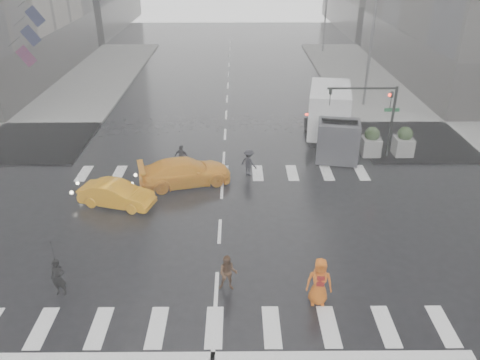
{
  "coord_description": "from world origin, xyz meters",
  "views": [
    {
      "loc": [
        0.81,
        -18.09,
        12.05
      ],
      "look_at": [
        0.96,
        2.0,
        1.62
      ],
      "focal_mm": 35.0,
      "sensor_mm": 36.0,
      "label": 1
    }
  ],
  "objects_px": {
    "taxi_mid": "(117,194)",
    "box_truck": "(331,118)",
    "pedestrian_brown": "(228,273)",
    "pedestrian_orange": "(319,281)",
    "traffic_signal_pole": "(377,108)"
  },
  "relations": [
    {
      "from": "pedestrian_orange",
      "to": "taxi_mid",
      "type": "height_order",
      "value": "pedestrian_orange"
    },
    {
      "from": "pedestrian_orange",
      "to": "box_truck",
      "type": "bearing_deg",
      "value": 84.73
    },
    {
      "from": "pedestrian_orange",
      "to": "box_truck",
      "type": "distance_m",
      "value": 15.11
    },
    {
      "from": "traffic_signal_pole",
      "to": "pedestrian_brown",
      "type": "distance_m",
      "value": 14.94
    },
    {
      "from": "pedestrian_brown",
      "to": "pedestrian_orange",
      "type": "height_order",
      "value": "pedestrian_orange"
    },
    {
      "from": "pedestrian_brown",
      "to": "pedestrian_orange",
      "type": "xyz_separation_m",
      "value": [
        3.33,
        -0.76,
        0.21
      ]
    },
    {
      "from": "taxi_mid",
      "to": "box_truck",
      "type": "relative_size",
      "value": 0.56
    },
    {
      "from": "pedestrian_brown",
      "to": "taxi_mid",
      "type": "relative_size",
      "value": 0.4
    },
    {
      "from": "traffic_signal_pole",
      "to": "pedestrian_orange",
      "type": "bearing_deg",
      "value": -112.24
    },
    {
      "from": "traffic_signal_pole",
      "to": "pedestrian_brown",
      "type": "height_order",
      "value": "traffic_signal_pole"
    },
    {
      "from": "traffic_signal_pole",
      "to": "pedestrian_brown",
      "type": "relative_size",
      "value": 2.98
    },
    {
      "from": "pedestrian_brown",
      "to": "taxi_mid",
      "type": "bearing_deg",
      "value": 135.47
    },
    {
      "from": "taxi_mid",
      "to": "box_truck",
      "type": "bearing_deg",
      "value": -41.82
    },
    {
      "from": "pedestrian_brown",
      "to": "pedestrian_orange",
      "type": "bearing_deg",
      "value": -9.0
    },
    {
      "from": "traffic_signal_pole",
      "to": "pedestrian_brown",
      "type": "bearing_deg",
      "value": -125.46
    }
  ]
}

